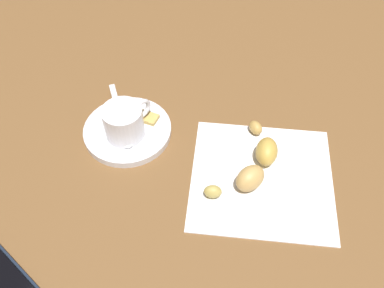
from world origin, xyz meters
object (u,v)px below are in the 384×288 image
at_px(espresso_cup, 124,122).
at_px(croissant, 255,164).
at_px(sugar_packet, 138,114).
at_px(napkin, 262,178).
at_px(teaspoon, 123,125).
at_px(saucer, 128,131).

xyz_separation_m(espresso_cup, croissant, (0.19, -0.03, -0.02)).
bearing_deg(espresso_cup, sugar_packet, 78.77).
bearing_deg(sugar_packet, napkin, 172.60).
bearing_deg(teaspoon, saucer, -14.39).
bearing_deg(saucer, espresso_cup, -80.17).
bearing_deg(napkin, croissant, 145.41).
height_order(espresso_cup, sugar_packet, espresso_cup).
distance_m(teaspoon, croissant, 0.21).
xyz_separation_m(napkin, croissant, (-0.01, 0.01, 0.02)).
bearing_deg(croissant, espresso_cup, 172.01).
bearing_deg(croissant, teaspoon, 169.28).
relative_size(saucer, sugar_packet, 2.03).
xyz_separation_m(saucer, croissant, (0.20, -0.04, 0.02)).
height_order(saucer, teaspoon, teaspoon).
bearing_deg(teaspoon, croissant, -10.72).
distance_m(saucer, teaspoon, 0.01).
height_order(espresso_cup, napkin, espresso_cup).
relative_size(espresso_cup, croissant, 0.50).
relative_size(saucer, espresso_cup, 1.77).
relative_size(saucer, teaspoon, 1.02).
bearing_deg(espresso_cup, saucer, 99.83).
distance_m(espresso_cup, sugar_packet, 0.04).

